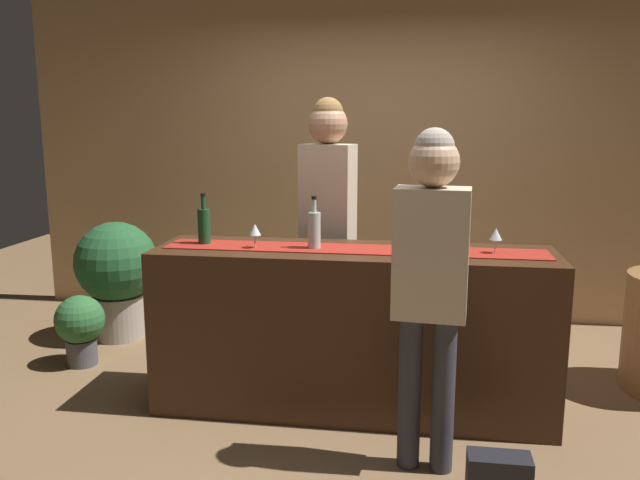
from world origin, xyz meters
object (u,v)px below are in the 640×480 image
(bartender, at_px, (328,202))
(potted_plant_tall, at_px, (117,271))
(customer_sipping, at_px, (431,267))
(potted_plant_small, at_px, (80,325))
(wine_glass_near_customer, at_px, (255,230))
(wine_bottle_amber, at_px, (451,232))
(wine_bottle_green, at_px, (204,225))
(wine_glass_mid_counter, at_px, (496,235))
(handbag, at_px, (499,478))
(wine_bottle_clear, at_px, (314,229))

(bartender, xyz_separation_m, potted_plant_tall, (-1.69, 0.37, -0.62))
(customer_sipping, distance_m, potted_plant_small, 2.65)
(customer_sipping, bearing_deg, wine_glass_near_customer, 155.50)
(bartender, distance_m, potted_plant_small, 1.91)
(wine_bottle_amber, distance_m, potted_plant_small, 2.61)
(bartender, bearing_deg, potted_plant_small, 19.26)
(wine_glass_near_customer, bearing_deg, wine_bottle_green, 165.97)
(wine_glass_mid_counter, xyz_separation_m, handbag, (-0.03, -0.85, -0.95))
(handbag, bearing_deg, customer_sipping, 144.04)
(wine_bottle_amber, relative_size, potted_plant_small, 0.62)
(bartender, height_order, handbag, bartender)
(wine_glass_mid_counter, distance_m, customer_sipping, 0.71)
(handbag, bearing_deg, wine_bottle_clear, 139.19)
(customer_sipping, relative_size, handbag, 5.89)
(potted_plant_tall, bearing_deg, wine_bottle_clear, -29.67)
(wine_glass_mid_counter, relative_size, customer_sipping, 0.09)
(wine_glass_mid_counter, bearing_deg, wine_bottle_amber, 171.36)
(potted_plant_tall, bearing_deg, handbag, -34.08)
(potted_plant_small, bearing_deg, wine_bottle_clear, -12.98)
(customer_sipping, xyz_separation_m, handbag, (0.32, -0.24, -0.90))
(wine_bottle_clear, height_order, wine_glass_near_customer, wine_bottle_clear)
(potted_plant_tall, bearing_deg, wine_bottle_green, -41.96)
(wine_bottle_green, distance_m, bartender, 0.86)
(wine_glass_mid_counter, bearing_deg, customer_sipping, -120.53)
(wine_glass_mid_counter, bearing_deg, potted_plant_tall, 160.47)
(wine_bottle_amber, distance_m, customer_sipping, 0.66)
(customer_sipping, xyz_separation_m, potted_plant_tall, (-2.34, 1.57, -0.49))
(wine_bottle_green, bearing_deg, wine_glass_mid_counter, -0.94)
(wine_bottle_green, relative_size, wine_bottle_amber, 1.00)
(wine_glass_near_customer, relative_size, handbag, 0.51)
(bartender, bearing_deg, potted_plant_tall, 0.01)
(wine_bottle_amber, bearing_deg, wine_glass_near_customer, -175.27)
(wine_bottle_clear, height_order, handbag, wine_bottle_clear)
(bartender, bearing_deg, wine_bottle_clear, 103.04)
(wine_glass_near_customer, distance_m, handbag, 1.80)
(wine_glass_near_customer, bearing_deg, handbag, -31.27)
(wine_glass_mid_counter, xyz_separation_m, potted_plant_tall, (-2.70, 0.96, -0.53))
(wine_bottle_clear, bearing_deg, potted_plant_tall, 150.33)
(wine_bottle_clear, distance_m, bartender, 0.60)
(handbag, bearing_deg, potted_plant_tall, 145.92)
(wine_glass_near_customer, relative_size, potted_plant_small, 0.29)
(wine_bottle_green, relative_size, potted_plant_small, 0.62)
(customer_sipping, bearing_deg, wine_bottle_green, 159.08)
(wine_bottle_green, height_order, wine_bottle_amber, same)
(potted_plant_tall, bearing_deg, wine_glass_mid_counter, -19.53)
(wine_bottle_green, bearing_deg, wine_bottle_clear, -3.14)
(wine_bottle_green, relative_size, handbag, 1.08)
(customer_sipping, relative_size, potted_plant_tall, 1.81)
(customer_sipping, bearing_deg, bartender, 123.65)
(wine_bottle_green, bearing_deg, wine_bottle_amber, 0.36)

